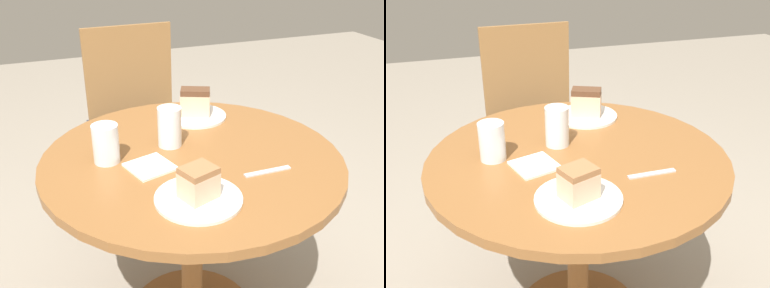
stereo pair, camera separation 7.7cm
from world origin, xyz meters
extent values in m
cylinder|color=brown|center=(0.00, 0.00, 0.35)|extent=(0.08, 0.08, 0.66)
cylinder|color=brown|center=(0.00, 0.00, 0.70)|extent=(0.96, 0.96, 0.03)
cylinder|color=olive|center=(-0.17, 0.62, 0.22)|extent=(0.04, 0.04, 0.44)
cylinder|color=olive|center=(0.26, 0.62, 0.22)|extent=(0.04, 0.04, 0.44)
cylinder|color=olive|center=(-0.18, 0.97, 0.22)|extent=(0.04, 0.04, 0.44)
cylinder|color=olive|center=(0.25, 0.98, 0.22)|extent=(0.04, 0.04, 0.44)
cube|color=#2D3342|center=(0.04, 0.80, 0.46)|extent=(0.48, 0.41, 0.03)
cube|color=olive|center=(0.04, 0.99, 0.70)|extent=(0.45, 0.03, 0.47)
cylinder|color=white|center=(-0.08, -0.25, 0.72)|extent=(0.24, 0.24, 0.01)
cylinder|color=white|center=(0.12, 0.29, 0.72)|extent=(0.24, 0.24, 0.01)
cube|color=beige|center=(-0.08, -0.25, 0.76)|extent=(0.11, 0.10, 0.07)
cube|color=#9E6B42|center=(-0.08, -0.25, 0.80)|extent=(0.11, 0.10, 0.02)
cube|color=beige|center=(0.12, 0.29, 0.76)|extent=(0.13, 0.10, 0.08)
cube|color=brown|center=(0.12, 0.29, 0.82)|extent=(0.12, 0.10, 0.02)
cylinder|color=silver|center=(-0.04, 0.10, 0.76)|extent=(0.07, 0.07, 0.09)
cylinder|color=white|center=(-0.04, 0.10, 0.78)|extent=(0.08, 0.08, 0.13)
cylinder|color=silver|center=(-0.26, 0.06, 0.75)|extent=(0.07, 0.07, 0.08)
cylinder|color=white|center=(-0.26, 0.06, 0.77)|extent=(0.08, 0.08, 0.12)
cube|color=white|center=(-0.15, -0.03, 0.72)|extent=(0.16, 0.16, 0.01)
cube|color=silver|center=(0.17, -0.18, 0.72)|extent=(0.15, 0.02, 0.00)
camera|label=1|loc=(-0.46, -1.19, 1.38)|focal=42.00mm
camera|label=2|loc=(-0.38, -1.21, 1.38)|focal=42.00mm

